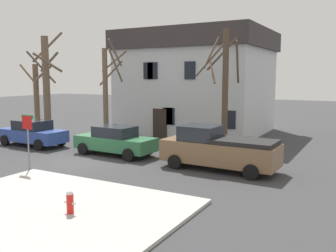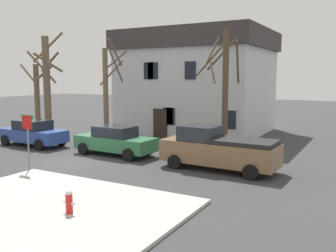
{
  "view_description": "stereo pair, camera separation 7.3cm",
  "coord_description": "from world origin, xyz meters",
  "views": [
    {
      "loc": [
        13.13,
        -14.01,
        4.32
      ],
      "look_at": [
        3.64,
        3.18,
        1.72
      ],
      "focal_mm": 39.31,
      "sensor_mm": 36.0,
      "label": 1
    },
    {
      "loc": [
        13.19,
        -13.98,
        4.32
      ],
      "look_at": [
        3.64,
        3.18,
        1.72
      ],
      "focal_mm": 39.31,
      "sensor_mm": 36.0,
      "label": 2
    }
  ],
  "objects": [
    {
      "name": "car_blue_sedan",
      "position": [
        -5.52,
        2.0,
        0.83
      ],
      "size": [
        4.69,
        2.07,
        1.65
      ],
      "color": "#2D4799",
      "rests_on": "ground_plane"
    },
    {
      "name": "fire_hydrant",
      "position": [
        5.15,
        -5.85,
        0.5
      ],
      "size": [
        0.42,
        0.22,
        0.74
      ],
      "color": "red",
      "rests_on": "sidewalk_slab"
    },
    {
      "name": "car_green_sedan",
      "position": [
        0.77,
        2.27,
        0.82
      ],
      "size": [
        4.76,
        2.13,
        1.64
      ],
      "color": "#2D6B42",
      "rests_on": "ground_plane"
    },
    {
      "name": "tree_bare_end",
      "position": [
        5.69,
        6.15,
        3.87
      ],
      "size": [
        2.48,
        2.72,
        7.05
      ],
      "color": "#4C3D2D",
      "rests_on": "ground_plane"
    },
    {
      "name": "pickup_truck_brown",
      "position": [
        7.0,
        1.99,
        0.98
      ],
      "size": [
        5.54,
        2.29,
        2.04
      ],
      "color": "brown",
      "rests_on": "ground_plane"
    },
    {
      "name": "street_sign_pole",
      "position": [
        -0.44,
        -2.64,
        1.85
      ],
      "size": [
        0.76,
        0.07,
        2.64
      ],
      "color": "slate",
      "rests_on": "ground_plane"
    },
    {
      "name": "tree_bare_near",
      "position": [
        -8.92,
        5.5,
        2.98
      ],
      "size": [
        2.12,
        2.58,
        6.2
      ],
      "color": "brown",
      "rests_on": "ground_plane"
    },
    {
      "name": "tree_bare_mid",
      "position": [
        -7.53,
        5.19,
        3.89
      ],
      "size": [
        3.04,
        3.03,
        7.7
      ],
      "color": "brown",
      "rests_on": "ground_plane"
    },
    {
      "name": "sidewalk_slab",
      "position": [
        4.09,
        -6.61,
        0.06
      ],
      "size": [
        8.83,
        8.24,
        0.12
      ],
      "primitive_type": "cube",
      "color": "#B7B5AD",
      "rests_on": "ground_plane"
    },
    {
      "name": "tree_bare_far",
      "position": [
        -2.48,
        5.75,
        3.47
      ],
      "size": [
        2.15,
        1.9,
        6.79
      ],
      "color": "brown",
      "rests_on": "ground_plane"
    },
    {
      "name": "ground_plane",
      "position": [
        0.0,
        0.0,
        0.0
      ],
      "size": [
        120.0,
        120.0,
        0.0
      ],
      "primitive_type": "plane",
      "color": "#38383A"
    },
    {
      "name": "building_main",
      "position": [
        0.86,
        12.99,
        3.99
      ],
      "size": [
        11.01,
        9.05,
        7.85
      ],
      "color": "silver",
      "rests_on": "ground_plane"
    }
  ]
}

